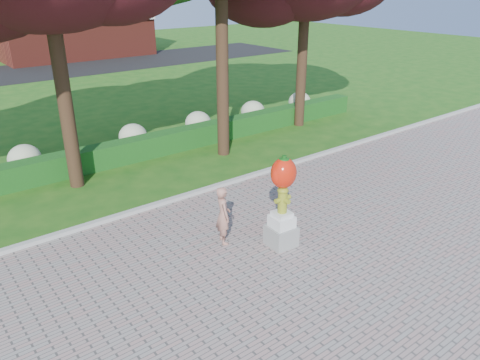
{
  "coord_description": "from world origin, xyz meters",
  "views": [
    {
      "loc": [
        -6.36,
        -8.16,
        6.14
      ],
      "look_at": [
        0.79,
        1.0,
        1.14
      ],
      "focal_mm": 35.0,
      "sensor_mm": 36.0,
      "label": 1
    }
  ],
  "objects": [
    {
      "name": "lawn_hedge",
      "position": [
        0.0,
        7.0,
        0.4
      ],
      "size": [
        24.0,
        0.7,
        0.8
      ],
      "primitive_type": "cube",
      "color": "#134213",
      "rests_on": "ground"
    },
    {
      "name": "curb",
      "position": [
        0.0,
        3.0,
        0.07
      ],
      "size": [
        40.0,
        0.18,
        0.15
      ],
      "primitive_type": "cube",
      "color": "#ADADA5",
      "rests_on": "ground"
    },
    {
      "name": "walkway",
      "position": [
        0.0,
        -4.0,
        0.02
      ],
      "size": [
        40.0,
        14.0,
        0.04
      ],
      "primitive_type": "cube",
      "color": "gray",
      "rests_on": "ground"
    },
    {
      "name": "building_right",
      "position": [
        8.0,
        34.0,
        3.2
      ],
      "size": [
        12.0,
        8.0,
        6.4
      ],
      "primitive_type": "cube",
      "color": "maroon",
      "rests_on": "ground"
    },
    {
      "name": "hydrangea_row",
      "position": [
        0.57,
        8.0,
        0.55
      ],
      "size": [
        20.1,
        1.1,
        0.99
      ],
      "color": "#BCCA9A",
      "rests_on": "ground"
    },
    {
      "name": "hydrant_sculpture",
      "position": [
        0.66,
        -0.83,
        1.3
      ],
      "size": [
        0.69,
        0.69,
        2.37
      ],
      "rotation": [
        0.0,
        0.0,
        -0.08
      ],
      "color": "gray",
      "rests_on": "walkway"
    },
    {
      "name": "woman",
      "position": [
        -0.39,
        0.17,
        0.79
      ],
      "size": [
        0.52,
        0.64,
        1.51
      ],
      "primitive_type": "imported",
      "rotation": [
        0.0,
        0.0,
        1.25
      ],
      "color": "#AA7261",
      "rests_on": "walkway"
    },
    {
      "name": "ground",
      "position": [
        0.0,
        0.0,
        0.0
      ],
      "size": [
        100.0,
        100.0,
        0.0
      ],
      "primitive_type": "plane",
      "color": "#1B5214",
      "rests_on": "ground"
    }
  ]
}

